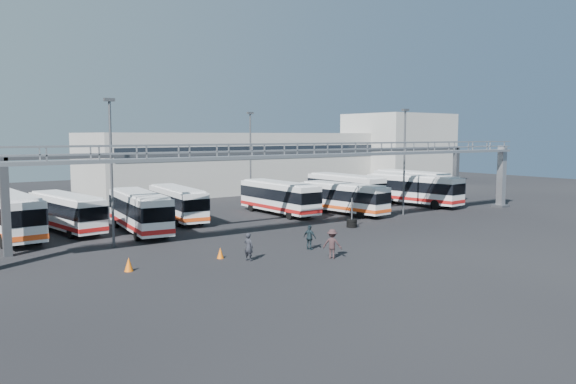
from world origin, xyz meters
TOP-DOWN VIEW (x-y plane):
  - ground at (0.00, 0.00)m, footprint 140.00×140.00m
  - gantry at (0.00, 5.87)m, footprint 51.40×5.15m
  - warehouse at (12.00, 38.00)m, footprint 42.00×14.00m
  - building_right at (38.00, 32.00)m, footprint 14.00×12.00m
  - light_pole_left at (-16.00, 8.00)m, footprint 0.70×0.35m
  - light_pole_mid at (12.00, 7.00)m, footprint 0.70×0.35m
  - light_pole_back at (4.00, 22.00)m, footprint 0.70×0.35m
  - bus_0 at (-21.30, 15.64)m, footprint 3.13×11.42m
  - bus_1 at (-16.98, 16.28)m, footprint 3.64×10.23m
  - bus_2 at (-12.36, 12.54)m, footprint 3.72×10.89m
  - bus_3 at (-7.34, 16.39)m, footprint 3.43×10.24m
  - bus_5 at (2.50, 14.45)m, footprint 2.60×10.58m
  - bus_6 at (7.74, 10.96)m, footprint 3.36×10.17m
  - bus_7 at (13.49, 17.15)m, footprint 2.82×10.91m
  - bus_8 at (18.56, 11.53)m, footprint 3.84×11.35m
  - bus_9 at (23.13, 15.84)m, footprint 3.33×11.27m
  - pedestrian_a at (-10.68, -1.08)m, footprint 0.61×0.74m
  - pedestrian_c at (-6.08, -3.61)m, footprint 1.28×1.37m
  - pedestrian_d at (-5.58, -0.68)m, footprint 0.67×1.06m
  - cone_left at (-17.64, 0.64)m, footprint 0.53×0.53m
  - cone_right at (-11.78, 0.52)m, footprint 0.54×0.54m
  - tire_stack at (2.98, 4.50)m, footprint 0.87×0.87m

SIDE VIEW (x-z plane):
  - ground at x=0.00m, z-range 0.00..0.00m
  - cone_right at x=-11.78m, z-range 0.00..0.69m
  - cone_left at x=-17.64m, z-range 0.00..0.80m
  - tire_stack at x=2.98m, z-range -0.82..1.66m
  - pedestrian_d at x=-5.58m, z-range 0.00..1.68m
  - pedestrian_a at x=-10.68m, z-range 0.00..1.74m
  - pedestrian_c at x=-6.08m, z-range 0.00..1.86m
  - bus_6 at x=7.74m, z-range 0.16..3.19m
  - bus_1 at x=-16.98m, z-range 0.16..3.20m
  - bus_3 at x=-7.34m, z-range 0.16..3.21m
  - bus_5 at x=2.50m, z-range 0.17..3.37m
  - bus_2 at x=-12.36m, z-range 0.17..3.41m
  - bus_7 at x=13.49m, z-range 0.18..3.47m
  - bus_9 at x=23.13m, z-range 0.18..3.56m
  - bus_8 at x=18.56m, z-range 0.18..3.56m
  - bus_0 at x=-21.30m, z-range 0.18..3.62m
  - warehouse at x=12.00m, z-range 0.00..8.00m
  - building_right at x=38.00m, z-range 0.00..11.00m
  - gantry at x=0.00m, z-range 1.96..9.06m
  - light_pole_left at x=-16.00m, z-range 0.62..10.83m
  - light_pole_mid at x=12.00m, z-range 0.62..10.83m
  - light_pole_back at x=4.00m, z-range 0.62..10.83m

